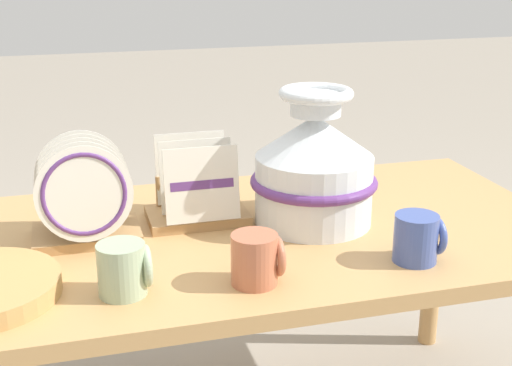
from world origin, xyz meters
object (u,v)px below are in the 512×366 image
dish_rack_square_plates (197,198)px  mug_sage_glaze (125,269)px  mug_cobalt_glaze (418,238)px  mug_terracotta_glaze (257,259)px  ceramic_vase (314,167)px  dish_rack_round_plates (84,201)px

dish_rack_square_plates → mug_sage_glaze: dish_rack_square_plates is taller
mug_cobalt_glaze → mug_terracotta_glaze: 0.34m
mug_cobalt_glaze → mug_sage_glaze: bearing=178.6°
ceramic_vase → mug_cobalt_glaze: bearing=-62.9°
dish_rack_square_plates → mug_terracotta_glaze: dish_rack_square_plates is taller
dish_rack_square_plates → mug_cobalt_glaze: dish_rack_square_plates is taller
mug_terracotta_glaze → dish_rack_square_plates: bearing=97.6°
mug_sage_glaze → mug_terracotta_glaze: size_ratio=1.00×
ceramic_vase → dish_rack_square_plates: ceramic_vase is taller
mug_sage_glaze → mug_terracotta_glaze: same height
dish_rack_square_plates → mug_terracotta_glaze: bearing=-82.4°
ceramic_vase → dish_rack_square_plates: bearing=161.8°
mug_cobalt_glaze → mug_sage_glaze: 0.58m
mug_cobalt_glaze → mug_sage_glaze: size_ratio=1.00×
dish_rack_round_plates → mug_sage_glaze: 0.28m
ceramic_vase → mug_cobalt_glaze: ceramic_vase is taller
dish_rack_round_plates → mug_terracotta_glaze: (0.30, -0.30, -0.04)m
ceramic_vase → mug_sage_glaze: bearing=-151.9°
dish_rack_square_plates → mug_sage_glaze: 0.38m
dish_rack_round_plates → mug_terracotta_glaze: 0.42m
dish_rack_round_plates → mug_cobalt_glaze: (0.64, -0.29, -0.04)m
ceramic_vase → mug_sage_glaze: 0.52m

